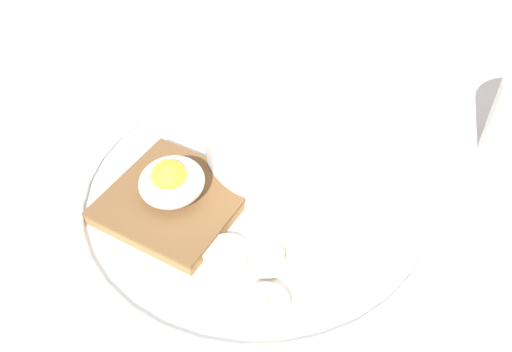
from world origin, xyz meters
TOP-DOWN VIEW (x-y plane):
  - ground_plane at (0.00, 0.00)cm, footprint 120.00×120.00cm
  - plate at (0.00, 0.00)cm, footprint 29.86×29.86cm
  - oatmeal_bowl at (-4.63, -1.56)cm, footprint 14.13×14.13cm
  - toast_slice at (6.10, -3.11)cm, footprint 13.26×13.26cm
  - poached_egg at (6.18, -3.03)cm, footprint 5.34×5.07cm
  - banana_slice_front at (6.27, 3.81)cm, footprint 4.75×4.77cm
  - banana_slice_left at (6.85, 9.15)cm, footprint 4.04×3.93cm
  - banana_slice_back at (4.32, 6.19)cm, footprint 4.00×3.99cm
  - banana_slice_right at (1.33, 6.48)cm, footprint 2.86×2.87cm

SIDE VIEW (x-z plane):
  - ground_plane at x=0.00cm, z-range 0.00..2.00cm
  - plate at x=0.00cm, z-range 2.00..3.60cm
  - banana_slice_front at x=6.27cm, z-range 2.94..4.17cm
  - banana_slice_right at x=1.33cm, z-range 2.97..4.27cm
  - banana_slice_left at x=6.85cm, z-range 2.88..4.60cm
  - toast_slice at x=6.10cm, z-range 3.08..4.44cm
  - banana_slice_back at x=4.32cm, z-range 2.92..4.63cm
  - oatmeal_bowl at x=-4.63cm, z-range 2.94..8.69cm
  - poached_egg at x=6.18cm, z-range 4.12..8.17cm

